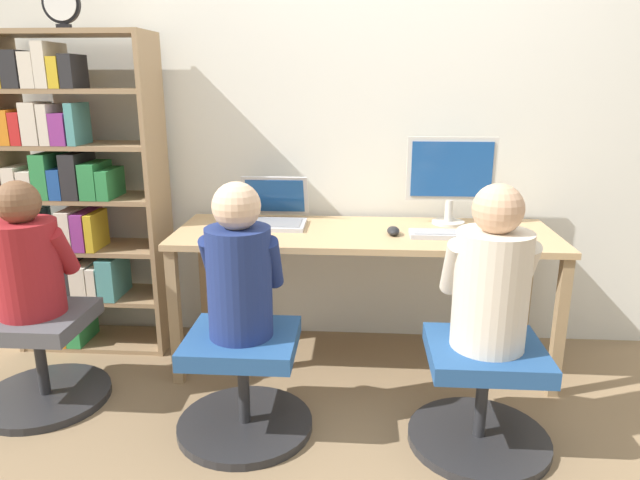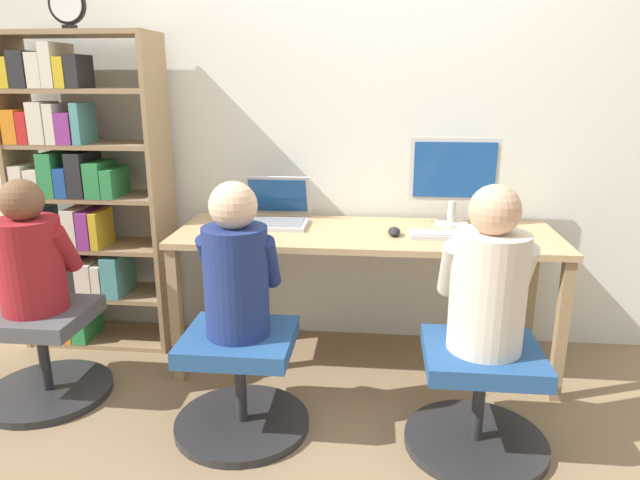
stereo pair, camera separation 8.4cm
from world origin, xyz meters
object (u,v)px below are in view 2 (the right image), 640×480
(laptop, at_px, (275,214))
(person_at_monitor, at_px, (489,279))
(desktop_monitor, at_px, (454,177))
(bookshelf, at_px, (77,200))
(person_near_shelf, at_px, (30,255))
(keyboard, at_px, (456,235))
(office_chair_right, at_px, (241,381))
(office_chair_left, at_px, (479,398))
(person_at_laptop, at_px, (236,268))
(desk_clock, at_px, (67,6))
(office_chair_side, at_px, (44,353))

(laptop, xyz_separation_m, person_at_monitor, (0.94, -0.77, -0.04))
(desktop_monitor, relative_size, bookshelf, 0.27)
(desktop_monitor, distance_m, person_near_shelf, 2.01)
(keyboard, height_order, person_at_monitor, person_at_monitor)
(laptop, bearing_deg, person_near_shelf, -149.01)
(office_chair_right, xyz_separation_m, bookshelf, (-1.04, 0.74, 0.59))
(keyboard, xyz_separation_m, person_near_shelf, (-1.87, -0.40, -0.03))
(office_chair_left, distance_m, office_chair_right, 0.96)
(bookshelf, relative_size, person_near_shelf, 2.81)
(keyboard, distance_m, person_at_monitor, 0.59)
(keyboard, relative_size, person_near_shelf, 0.72)
(person_near_shelf, bearing_deg, office_chair_left, -5.64)
(office_chair_left, bearing_deg, person_at_laptop, 177.92)
(office_chair_right, xyz_separation_m, person_near_shelf, (-0.96, 0.16, 0.47))
(person_near_shelf, bearing_deg, desk_clock, 87.18)
(office_chair_left, distance_m, office_chair_side, 1.93)
(person_at_laptop, distance_m, bookshelf, 1.28)
(bookshelf, bearing_deg, laptop, 0.29)
(office_chair_left, height_order, person_near_shelf, person_near_shelf)
(desktop_monitor, relative_size, laptop, 1.30)
(office_chair_left, xyz_separation_m, bookshelf, (-2.00, 0.77, 0.59))
(desktop_monitor, distance_m, bookshelf, 1.97)
(keyboard, xyz_separation_m, desk_clock, (-1.85, 0.11, 1.04))
(keyboard, distance_m, person_near_shelf, 1.92)
(keyboard, distance_m, desk_clock, 2.12)
(bookshelf, xyz_separation_m, office_chair_side, (0.08, -0.59, -0.59))
(bookshelf, bearing_deg, office_chair_left, -21.07)
(laptop, bearing_deg, person_at_laptop, -91.65)
(person_at_monitor, bearing_deg, person_near_shelf, 174.49)
(laptop, bearing_deg, office_chair_right, -91.64)
(keyboard, xyz_separation_m, bookshelf, (-1.96, 0.18, 0.09))
(person_near_shelf, bearing_deg, bookshelf, 98.03)
(office_chair_left, bearing_deg, office_chair_side, 174.48)
(desktop_monitor, xyz_separation_m, desk_clock, (-1.85, -0.14, 0.81))
(desktop_monitor, distance_m, office_chair_side, 2.12)
(office_chair_right, distance_m, person_at_monitor, 1.08)
(office_chair_left, distance_m, bookshelf, 2.23)
(bookshelf, xyz_separation_m, desk_clock, (0.11, -0.07, 0.95))
(laptop, bearing_deg, bookshelf, -179.71)
(desktop_monitor, distance_m, keyboard, 0.34)
(office_chair_side, height_order, person_near_shelf, person_near_shelf)
(person_at_laptop, xyz_separation_m, office_chair_side, (-0.96, 0.15, -0.50))
(person_at_monitor, distance_m, person_at_laptop, 0.96)
(office_chair_side, bearing_deg, person_near_shelf, 90.00)
(laptop, relative_size, person_at_monitor, 0.54)
(person_at_monitor, distance_m, bookshelf, 2.15)
(person_at_monitor, height_order, desk_clock, desk_clock)
(laptop, height_order, office_chair_side, laptop)
(desk_clock, distance_m, person_near_shelf, 1.18)
(desktop_monitor, bearing_deg, bookshelf, -177.96)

